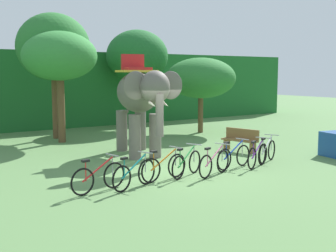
{
  "coord_description": "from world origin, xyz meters",
  "views": [
    {
      "loc": [
        -7.78,
        -10.91,
        3.06
      ],
      "look_at": [
        0.33,
        1.0,
        1.3
      ],
      "focal_mm": 46.41,
      "sensor_mm": 36.0,
      "label": 1
    }
  ],
  "objects_px": {
    "bike_orange": "(164,167)",
    "bike_white": "(267,151)",
    "elephant": "(140,97)",
    "tree_center_right": "(60,57)",
    "tree_center_left": "(53,47)",
    "bike_teal": "(134,174)",
    "bike_purple": "(258,155)",
    "tree_right": "(137,56)",
    "bike_red": "(99,177)",
    "wooden_bench": "(241,139)",
    "bike_green": "(187,164)",
    "bike_pink": "(214,163)",
    "tree_left": "(201,78)",
    "bike_blue": "(234,156)"
  },
  "relations": [
    {
      "from": "bike_orange",
      "to": "bike_white",
      "type": "height_order",
      "value": "same"
    },
    {
      "from": "elephant",
      "to": "bike_orange",
      "type": "height_order",
      "value": "elephant"
    },
    {
      "from": "bike_orange",
      "to": "bike_white",
      "type": "relative_size",
      "value": 1.08
    },
    {
      "from": "tree_center_right",
      "to": "tree_center_left",
      "type": "bearing_deg",
      "value": 81.75
    },
    {
      "from": "elephant",
      "to": "bike_teal",
      "type": "distance_m",
      "value": 4.99
    },
    {
      "from": "bike_orange",
      "to": "bike_teal",
      "type": "bearing_deg",
      "value": -165.66
    },
    {
      "from": "bike_teal",
      "to": "bike_orange",
      "type": "height_order",
      "value": "same"
    },
    {
      "from": "elephant",
      "to": "bike_white",
      "type": "relative_size",
      "value": 2.69
    },
    {
      "from": "tree_center_right",
      "to": "bike_purple",
      "type": "distance_m",
      "value": 9.8
    },
    {
      "from": "tree_right",
      "to": "bike_red",
      "type": "height_order",
      "value": "tree_right"
    },
    {
      "from": "bike_red",
      "to": "bike_orange",
      "type": "relative_size",
      "value": 0.99
    },
    {
      "from": "tree_center_right",
      "to": "elephant",
      "type": "bearing_deg",
      "value": -74.54
    },
    {
      "from": "tree_center_right",
      "to": "wooden_bench",
      "type": "height_order",
      "value": "tree_center_right"
    },
    {
      "from": "tree_center_left",
      "to": "bike_orange",
      "type": "distance_m",
      "value": 10.32
    },
    {
      "from": "bike_green",
      "to": "bike_pink",
      "type": "xyz_separation_m",
      "value": [
        0.76,
        -0.38,
        0.0
      ]
    },
    {
      "from": "bike_pink",
      "to": "bike_purple",
      "type": "relative_size",
      "value": 1.03
    },
    {
      "from": "tree_right",
      "to": "bike_green",
      "type": "relative_size",
      "value": 3.45
    },
    {
      "from": "bike_red",
      "to": "elephant",
      "type": "bearing_deg",
      "value": 47.04
    },
    {
      "from": "bike_red",
      "to": "bike_green",
      "type": "xyz_separation_m",
      "value": [
        2.89,
        0.08,
        0.0
      ]
    },
    {
      "from": "tree_left",
      "to": "bike_purple",
      "type": "height_order",
      "value": "tree_left"
    },
    {
      "from": "tree_right",
      "to": "wooden_bench",
      "type": "relative_size",
      "value": 3.51
    },
    {
      "from": "bike_white",
      "to": "wooden_bench",
      "type": "height_order",
      "value": "bike_white"
    },
    {
      "from": "bike_green",
      "to": "bike_blue",
      "type": "distance_m",
      "value": 1.93
    },
    {
      "from": "bike_white",
      "to": "wooden_bench",
      "type": "bearing_deg",
      "value": 70.46
    },
    {
      "from": "tree_right",
      "to": "bike_blue",
      "type": "distance_m",
      "value": 12.0
    },
    {
      "from": "tree_center_right",
      "to": "bike_orange",
      "type": "bearing_deg",
      "value": -90.48
    },
    {
      "from": "elephant",
      "to": "bike_purple",
      "type": "height_order",
      "value": "elephant"
    },
    {
      "from": "bike_white",
      "to": "bike_pink",
      "type": "bearing_deg",
      "value": -170.43
    },
    {
      "from": "bike_teal",
      "to": "bike_blue",
      "type": "distance_m",
      "value": 3.89
    },
    {
      "from": "bike_orange",
      "to": "bike_purple",
      "type": "xyz_separation_m",
      "value": [
        3.55,
        -0.22,
        0.0
      ]
    },
    {
      "from": "bike_teal",
      "to": "bike_blue",
      "type": "relative_size",
      "value": 0.97
    },
    {
      "from": "tree_left",
      "to": "bike_teal",
      "type": "distance_m",
      "value": 11.54
    },
    {
      "from": "bike_blue",
      "to": "tree_center_right",
      "type": "bearing_deg",
      "value": 107.9
    },
    {
      "from": "tree_left",
      "to": "bike_red",
      "type": "height_order",
      "value": "tree_left"
    },
    {
      "from": "tree_center_left",
      "to": "tree_left",
      "type": "xyz_separation_m",
      "value": [
        6.91,
        -2.23,
        -1.44
      ]
    },
    {
      "from": "tree_center_right",
      "to": "bike_white",
      "type": "height_order",
      "value": "tree_center_right"
    },
    {
      "from": "bike_red",
      "to": "bike_orange",
      "type": "xyz_separation_m",
      "value": [
        2.09,
        0.08,
        0.0
      ]
    },
    {
      "from": "tree_center_left",
      "to": "tree_left",
      "type": "height_order",
      "value": "tree_center_left"
    },
    {
      "from": "tree_center_left",
      "to": "bike_red",
      "type": "xyz_separation_m",
      "value": [
        -2.34,
        -9.65,
        -3.85
      ]
    },
    {
      "from": "bike_orange",
      "to": "bike_green",
      "type": "distance_m",
      "value": 0.81
    },
    {
      "from": "tree_right",
      "to": "bike_blue",
      "type": "height_order",
      "value": "tree_right"
    },
    {
      "from": "bike_white",
      "to": "wooden_bench",
      "type": "distance_m",
      "value": 2.19
    },
    {
      "from": "bike_orange",
      "to": "tree_center_right",
      "type": "bearing_deg",
      "value": 89.52
    },
    {
      "from": "tree_left",
      "to": "bike_green",
      "type": "distance_m",
      "value": 10.01
    },
    {
      "from": "wooden_bench",
      "to": "bike_orange",
      "type": "bearing_deg",
      "value": -156.92
    },
    {
      "from": "tree_right",
      "to": "bike_orange",
      "type": "relative_size",
      "value": 3.22
    },
    {
      "from": "bike_orange",
      "to": "bike_white",
      "type": "xyz_separation_m",
      "value": [
        4.31,
        0.08,
        0.0
      ]
    },
    {
      "from": "bike_teal",
      "to": "bike_purple",
      "type": "xyz_separation_m",
      "value": [
        4.7,
        0.07,
        0.0
      ]
    },
    {
      "from": "bike_pink",
      "to": "bike_white",
      "type": "height_order",
      "value": "same"
    },
    {
      "from": "tree_center_left",
      "to": "elephant",
      "type": "bearing_deg",
      "value": -79.47
    }
  ]
}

